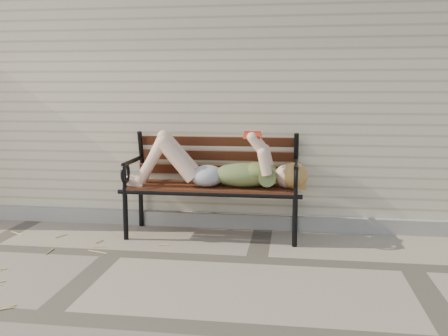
# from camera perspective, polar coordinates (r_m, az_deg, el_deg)

# --- Properties ---
(ground) EXTENTS (80.00, 80.00, 0.00)m
(ground) POSITION_cam_1_polar(r_m,az_deg,el_deg) (4.53, -12.49, -9.51)
(ground) COLOR gray
(ground) RESTS_ON ground
(house_wall) EXTENTS (8.00, 4.00, 3.00)m
(house_wall) POSITION_cam_1_polar(r_m,az_deg,el_deg) (7.19, -4.44, 9.56)
(house_wall) COLOR beige
(house_wall) RESTS_ON ground
(foundation_strip) EXTENTS (8.00, 0.10, 0.15)m
(foundation_strip) POSITION_cam_1_polar(r_m,az_deg,el_deg) (5.39, -8.91, -5.60)
(foundation_strip) COLOR #9B968C
(foundation_strip) RESTS_ON ground
(garden_bench) EXTENTS (1.81, 0.72, 1.17)m
(garden_bench) POSITION_cam_1_polar(r_m,az_deg,el_deg) (4.92, -1.14, 0.04)
(garden_bench) COLOR black
(garden_bench) RESTS_ON ground
(reading_woman) EXTENTS (1.71, 0.39, 0.54)m
(reading_woman) POSITION_cam_1_polar(r_m,az_deg,el_deg) (4.77, -1.23, 0.24)
(reading_woman) COLOR #092E3F
(reading_woman) RESTS_ON ground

